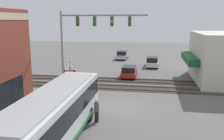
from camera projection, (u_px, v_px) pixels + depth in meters
name	position (u px, v px, depth m)	size (l,w,h in m)	color
ground_plane	(119.00, 107.00, 20.37)	(120.00, 120.00, 0.00)	#605E5B
city_bus	(52.00, 117.00, 13.79)	(12.04, 2.59, 3.13)	silver
traffic_signal_gantry	(88.00, 32.00, 23.45)	(0.42, 8.27, 7.84)	gray
crossing_signal	(70.00, 71.00, 23.67)	(1.41, 1.18, 3.81)	gray
rail_track_near	(126.00, 88.00, 26.17)	(2.60, 60.00, 0.15)	#332D28
rail_track_far	(129.00, 81.00, 29.26)	(2.60, 60.00, 0.15)	#332D28
parked_car_red	(129.00, 72.00, 31.22)	(4.36, 1.82, 1.38)	#B21E19
parked_car_white	(152.00, 62.00, 37.92)	(4.60, 1.82, 1.52)	silver
parked_car_silver	(122.00, 55.00, 45.41)	(4.63, 1.82, 1.53)	#B7B7BC
pedestrian_near_bus	(97.00, 111.00, 17.33)	(0.34, 0.34, 1.64)	black
pedestrian_at_crossing	(75.00, 88.00, 23.03)	(0.34, 0.34, 1.73)	#2D3351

